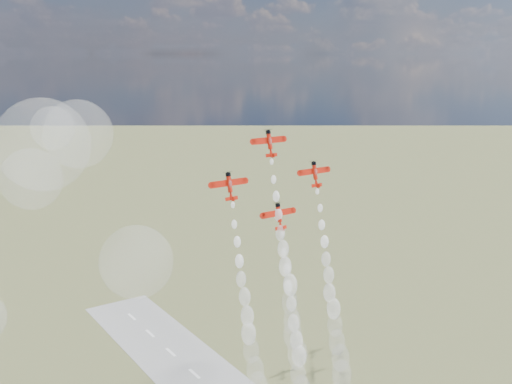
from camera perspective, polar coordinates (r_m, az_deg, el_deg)
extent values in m
cylinder|color=red|center=(163.30, 1.28, 4.87)|extent=(1.20, 2.21, 4.61)
cylinder|color=black|center=(163.44, 1.17, 5.70)|extent=(1.37, 1.53, 1.15)
cube|color=red|center=(163.55, 1.21, 4.95)|extent=(10.46, 0.58, 1.71)
cube|color=white|center=(162.04, 0.37, 4.86)|extent=(4.11, 0.14, 0.46)
cube|color=white|center=(165.27, 1.99, 5.02)|extent=(4.11, 0.14, 0.46)
cube|color=red|center=(163.04, 1.48, 3.53)|extent=(3.77, 0.32, 0.94)
cube|color=red|center=(162.51, 1.62, 3.49)|extent=(0.12, 1.68, 1.42)
ellipsoid|color=silver|center=(162.91, 1.38, 4.86)|extent=(0.94, 1.31, 2.26)
cone|color=red|center=(163.13, 1.43, 3.77)|extent=(1.20, 1.69, 2.45)
cylinder|color=red|center=(155.35, -2.55, 0.79)|extent=(1.20, 2.21, 4.61)
cylinder|color=black|center=(155.34, -2.67, 1.66)|extent=(1.37, 1.53, 1.15)
cube|color=red|center=(155.60, -2.62, 0.87)|extent=(10.46, 0.58, 1.71)
cube|color=white|center=(154.28, -3.54, 0.75)|extent=(4.11, 0.14, 0.46)
cube|color=white|center=(157.15, -1.76, 0.99)|extent=(4.11, 0.14, 0.46)
cube|color=red|center=(155.33, -2.34, -0.62)|extent=(3.77, 0.32, 0.94)
cube|color=red|center=(154.78, -2.21, -0.68)|extent=(0.12, 1.68, 1.42)
ellipsoid|color=silver|center=(154.94, -2.46, 0.77)|extent=(0.94, 1.31, 2.26)
cone|color=red|center=(155.38, -2.39, -0.37)|extent=(1.20, 1.69, 2.45)
cylinder|color=red|center=(171.68, 5.62, 1.91)|extent=(1.20, 2.21, 4.61)
cylinder|color=black|center=(171.67, 5.52, 2.71)|extent=(1.37, 1.53, 1.15)
cube|color=red|center=(171.91, 5.55, 1.99)|extent=(10.46, 0.58, 1.71)
cube|color=white|center=(170.24, 4.79, 1.89)|extent=(4.11, 0.14, 0.46)
cube|color=white|center=(173.78, 6.25, 2.09)|extent=(4.11, 0.14, 0.46)
cube|color=red|center=(171.66, 5.81, 0.64)|extent=(3.77, 0.32, 0.94)
cube|color=red|center=(171.17, 5.95, 0.59)|extent=(0.12, 1.68, 1.42)
ellipsoid|color=silver|center=(171.31, 5.72, 1.90)|extent=(0.94, 1.31, 2.26)
cone|color=red|center=(171.71, 5.77, 0.87)|extent=(1.20, 1.69, 2.45)
cylinder|color=red|center=(163.50, 2.19, -2.10)|extent=(1.20, 2.21, 4.61)
cylinder|color=black|center=(163.35, 2.08, -1.27)|extent=(1.37, 1.53, 1.15)
cube|color=red|center=(163.73, 2.12, -2.01)|extent=(10.46, 0.58, 1.71)
cube|color=white|center=(162.22, 1.29, -2.16)|extent=(4.11, 0.14, 0.46)
cube|color=white|center=(165.44, 2.89, -1.87)|extent=(4.11, 0.14, 0.46)
cube|color=red|center=(163.72, 2.39, -3.44)|extent=(3.77, 0.32, 0.94)
cube|color=red|center=(163.21, 2.53, -3.50)|extent=(0.12, 1.68, 1.42)
ellipsoid|color=silver|center=(163.12, 2.29, -2.13)|extent=(0.94, 1.31, 2.26)
cone|color=red|center=(163.73, 2.34, -3.20)|extent=(1.20, 1.69, 2.45)
sphere|color=white|center=(163.14, 1.50, 2.91)|extent=(1.01, 1.02, 1.01)
sphere|color=white|center=(163.15, 1.68, 1.19)|extent=(1.40, 1.40, 1.40)
sphere|color=white|center=(163.23, 1.93, -0.42)|extent=(1.78, 1.78, 1.78)
sphere|color=white|center=(163.71, 2.13, -2.19)|extent=(2.16, 2.16, 2.16)
sphere|color=white|center=(163.91, 2.32, -3.93)|extent=(2.55, 2.55, 2.55)
sphere|color=white|center=(164.54, 2.60, -5.44)|extent=(2.93, 2.93, 2.93)
sphere|color=white|center=(165.29, 2.80, -7.11)|extent=(3.31, 3.32, 3.31)
sphere|color=white|center=(166.08, 3.27, -8.83)|extent=(3.70, 3.70, 3.70)
sphere|color=white|center=(166.68, 3.22, -10.44)|extent=(4.08, 4.08, 4.08)
sphere|color=white|center=(168.28, 3.46, -12.19)|extent=(4.46, 4.46, 4.47)
sphere|color=white|center=(169.14, 3.50, -13.45)|extent=(4.85, 4.85, 4.85)
sphere|color=white|center=(171.50, 3.97, -15.14)|extent=(5.23, 5.23, 5.23)
sphere|color=white|center=(155.44, -2.22, -1.24)|extent=(1.02, 1.02, 1.01)
sphere|color=white|center=(155.70, -2.09, -3.10)|extent=(1.40, 1.40, 1.40)
sphere|color=white|center=(156.13, -1.80, -4.76)|extent=(1.78, 1.78, 1.78)
sphere|color=white|center=(157.08, -1.60, -6.60)|extent=(2.16, 2.16, 2.16)
sphere|color=white|center=(157.42, -1.43, -8.31)|extent=(2.55, 2.55, 2.55)
sphere|color=white|center=(158.10, -1.09, -9.94)|extent=(2.93, 2.93, 2.93)
sphere|color=white|center=(159.63, -0.83, -11.72)|extent=(3.31, 3.32, 3.31)
sphere|color=white|center=(160.76, -0.71, -13.31)|extent=(3.70, 3.70, 3.70)
sphere|color=white|center=(162.21, -0.47, -14.87)|extent=(4.08, 4.08, 4.08)
sphere|color=white|center=(163.43, -0.07, -16.62)|extent=(4.46, 4.46, 4.47)
sphere|color=white|center=(171.71, 5.86, 0.05)|extent=(1.02, 1.02, 1.01)
sphere|color=white|center=(172.07, 6.13, -1.53)|extent=(1.40, 1.40, 1.40)
sphere|color=white|center=(172.39, 6.28, -3.13)|extent=(1.78, 1.78, 1.78)
sphere|color=white|center=(172.96, 6.55, -4.72)|extent=(2.16, 2.16, 2.16)
sphere|color=white|center=(173.95, 6.70, -6.36)|extent=(2.55, 2.55, 2.55)
sphere|color=white|center=(174.27, 6.94, -7.84)|extent=(2.93, 2.93, 2.93)
sphere|color=white|center=(175.51, 7.00, -9.50)|extent=(3.32, 3.32, 3.31)
sphere|color=white|center=(176.74, 7.40, -10.96)|extent=(3.70, 3.70, 3.70)
sphere|color=white|center=(177.36, 7.53, -12.44)|extent=(4.08, 4.08, 4.08)
sphere|color=white|center=(179.63, 7.71, -13.99)|extent=(4.46, 4.46, 4.47)
sphere|color=white|center=(180.86, 8.04, -15.39)|extent=(4.85, 4.85, 4.85)
sphere|color=white|center=(182.42, 8.17, -16.85)|extent=(5.23, 5.23, 5.23)
sphere|color=white|center=(164.03, 2.49, -4.06)|extent=(1.02, 1.02, 1.01)
sphere|color=white|center=(164.59, 2.65, -5.75)|extent=(1.40, 1.40, 1.40)
sphere|color=white|center=(165.19, 2.96, -7.33)|extent=(1.78, 1.78, 1.78)
sphere|color=white|center=(166.37, 3.06, -8.98)|extent=(2.16, 2.16, 2.17)
sphere|color=white|center=(167.09, 3.38, -10.56)|extent=(2.55, 2.55, 2.55)
sphere|color=white|center=(168.22, 3.60, -12.34)|extent=(2.93, 2.93, 2.93)
sphere|color=white|center=(169.72, 3.87, -13.91)|extent=(3.31, 3.31, 3.31)
sphere|color=white|center=(170.83, 4.12, -15.28)|extent=(3.70, 3.70, 3.70)
sphere|color=white|center=(172.89, 4.02, -16.93)|extent=(4.08, 4.08, 4.08)
sphere|color=white|center=(149.27, -11.32, -6.54)|extent=(18.03, 18.03, 18.03)
sphere|color=white|center=(150.05, -16.56, 5.31)|extent=(16.50, 16.50, 16.50)
sphere|color=white|center=(132.51, -19.62, 4.26)|extent=(19.55, 19.55, 19.55)
sphere|color=white|center=(153.52, -20.61, 1.17)|extent=(14.84, 14.84, 14.84)
sphere|color=white|center=(154.19, -18.79, 5.78)|extent=(10.55, 10.55, 10.55)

